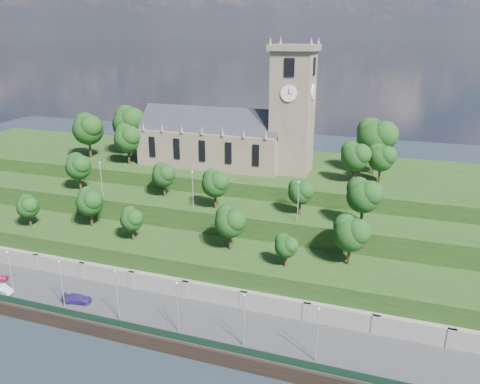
% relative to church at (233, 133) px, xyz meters
% --- Properties ---
extents(ground, '(320.00, 320.00, 0.00)m').
position_rel_church_xyz_m(ground, '(-0.79, -45.98, -22.52)').
color(ground, black).
rests_on(ground, ground).
extents(promenade, '(160.00, 12.00, 2.00)m').
position_rel_church_xyz_m(promenade, '(-0.79, -39.98, -21.52)').
color(promenade, '#2D2D30').
rests_on(promenade, ground).
extents(quay_wall, '(160.00, 0.50, 2.20)m').
position_rel_church_xyz_m(quay_wall, '(-0.79, -46.03, -21.42)').
color(quay_wall, black).
rests_on(quay_wall, ground).
extents(fence, '(160.00, 0.10, 1.20)m').
position_rel_church_xyz_m(fence, '(-0.79, -45.38, -19.92)').
color(fence, black).
rests_on(fence, promenade).
extents(retaining_wall, '(160.00, 2.10, 5.00)m').
position_rel_church_xyz_m(retaining_wall, '(-0.79, -34.01, -20.02)').
color(retaining_wall, slate).
rests_on(retaining_wall, ground).
extents(embankment_lower, '(160.00, 12.00, 8.00)m').
position_rel_church_xyz_m(embankment_lower, '(-0.79, -27.98, -18.52)').
color(embankment_lower, '#1B3411').
rests_on(embankment_lower, ground).
extents(embankment_upper, '(160.00, 10.00, 12.00)m').
position_rel_church_xyz_m(embankment_upper, '(-0.79, -16.98, -16.52)').
color(embankment_upper, '#1B3411').
rests_on(embankment_upper, ground).
extents(hilltop, '(160.00, 32.00, 15.00)m').
position_rel_church_xyz_m(hilltop, '(-0.79, 4.02, -15.02)').
color(hilltop, '#1B3411').
rests_on(hilltop, ground).
extents(church, '(38.60, 12.35, 27.60)m').
position_rel_church_xyz_m(church, '(0.00, 0.00, 0.00)').
color(church, brown).
rests_on(church, hilltop).
extents(trees_lower, '(64.95, 8.88, 8.22)m').
position_rel_church_xyz_m(trees_lower, '(2.38, -27.32, -9.53)').
color(trees_lower, black).
rests_on(trees_lower, embankment_lower).
extents(trees_upper, '(63.62, 8.14, 8.43)m').
position_rel_church_xyz_m(trees_upper, '(4.02, -18.02, -5.34)').
color(trees_upper, black).
rests_on(trees_upper, embankment_upper).
extents(trees_hilltop, '(73.31, 16.96, 11.90)m').
position_rel_church_xyz_m(trees_hilltop, '(-4.32, -0.42, -0.28)').
color(trees_hilltop, black).
rests_on(trees_hilltop, hilltop).
extents(lamp_posts_promenade, '(60.36, 0.36, 8.14)m').
position_rel_church_xyz_m(lamp_posts_promenade, '(-2.79, -43.48, -15.84)').
color(lamp_posts_promenade, '#B2B2B7').
rests_on(lamp_posts_promenade, promenade).
extents(lamp_posts_upper, '(40.36, 0.36, 7.20)m').
position_rel_church_xyz_m(lamp_posts_upper, '(-0.79, -19.98, -6.32)').
color(lamp_posts_upper, '#B2B2B7').
rests_on(lamp_posts_upper, embankment_upper).
extents(car_middle, '(4.55, 2.03, 1.45)m').
position_rel_church_xyz_m(car_middle, '(-25.42, -43.43, -19.80)').
color(car_middle, '#A1A0A5').
rests_on(car_middle, promenade).
extents(car_right, '(4.91, 2.73, 1.34)m').
position_rel_church_xyz_m(car_right, '(-11.69, -41.74, -19.85)').
color(car_right, navy).
rests_on(car_right, promenade).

